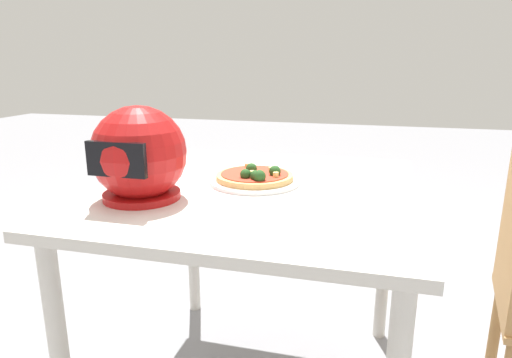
# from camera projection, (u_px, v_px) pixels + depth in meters

# --- Properties ---
(dining_table) EXTENTS (0.97, 1.03, 0.76)m
(dining_table) POSITION_uv_depth(u_px,v_px,m) (257.00, 214.00, 1.43)
(dining_table) COLOR beige
(dining_table) RESTS_ON ground
(pizza_plate) EXTENTS (0.29, 0.29, 0.01)m
(pizza_plate) POSITION_uv_depth(u_px,v_px,m) (255.00, 181.00, 1.45)
(pizza_plate) COLOR white
(pizza_plate) RESTS_ON dining_table
(pizza) EXTENTS (0.25, 0.25, 0.05)m
(pizza) POSITION_uv_depth(u_px,v_px,m) (255.00, 176.00, 1.44)
(pizza) COLOR tan
(pizza) RESTS_ON pizza_plate
(motorcycle_helmet) EXTENTS (0.27, 0.27, 0.27)m
(motorcycle_helmet) POSITION_uv_depth(u_px,v_px,m) (139.00, 155.00, 1.25)
(motorcycle_helmet) COLOR #B21414
(motorcycle_helmet) RESTS_ON dining_table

